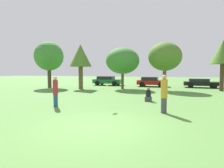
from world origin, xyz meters
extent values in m
plane|color=#54843D|center=(0.00, 0.00, 0.00)|extent=(120.00, 120.00, 0.00)
cylinder|color=navy|center=(-3.90, 3.06, 0.36)|extent=(0.25, 0.25, 0.72)
cylinder|color=#A52633|center=(-3.90, 3.06, 1.16)|extent=(0.29, 0.29, 0.88)
sphere|color=beige|center=(-3.90, 3.06, 1.70)|extent=(0.24, 0.24, 0.24)
cylinder|color=#3F3F47|center=(2.32, 3.11, 0.39)|extent=(0.28, 0.28, 0.77)
cylinder|color=#BF8C26|center=(2.32, 3.11, 1.24)|extent=(0.33, 0.33, 0.94)
sphere|color=tan|center=(2.32, 3.11, 1.82)|extent=(0.24, 0.24, 0.24)
cylinder|color=orange|center=(-0.76, 3.22, 1.33)|extent=(0.30, 0.30, 0.15)
cube|color=#3F3F47|center=(1.22, 6.64, 0.16)|extent=(0.47, 0.39, 0.32)
cylinder|color=black|center=(1.22, 6.64, 0.55)|extent=(0.35, 0.35, 0.46)
sphere|color=#8C6647|center=(1.22, 6.64, 0.88)|extent=(0.21, 0.21, 0.21)
cylinder|color=#473323|center=(-11.91, 14.10, 1.48)|extent=(0.45, 0.45, 2.96)
sphere|color=#3D7F33|center=(-11.91, 14.10, 3.96)|extent=(3.63, 3.63, 3.63)
cylinder|color=brown|center=(-7.31, 13.62, 1.31)|extent=(0.51, 0.51, 2.62)
cone|color=#4C7528|center=(-7.31, 13.62, 3.92)|extent=(2.59, 2.59, 2.59)
cylinder|color=brown|center=(-2.60, 15.09, 1.11)|extent=(0.31, 0.31, 2.22)
ellipsoid|color=#3D7F33|center=(-2.60, 15.09, 3.30)|extent=(3.94, 3.94, 3.08)
cylinder|color=brown|center=(2.19, 14.76, 1.35)|extent=(0.38, 0.38, 2.69)
ellipsoid|color=#4C7528|center=(2.19, 14.76, 3.68)|extent=(3.59, 3.59, 3.09)
cylinder|color=#473323|center=(7.99, 15.51, 1.43)|extent=(0.41, 0.41, 2.85)
cone|color=#4C7528|center=(7.99, 15.51, 4.09)|extent=(2.47, 2.47, 2.47)
cube|color=#196633|center=(-5.88, 19.75, 0.59)|extent=(4.28, 2.00, 0.59)
cube|color=black|center=(-6.20, 19.76, 1.10)|extent=(2.38, 1.69, 0.44)
cylinder|color=black|center=(-4.54, 20.59, 0.35)|extent=(0.70, 0.23, 0.69)
cylinder|color=black|center=(-4.62, 18.79, 0.35)|extent=(0.70, 0.23, 0.69)
cylinder|color=black|center=(-7.14, 20.71, 0.35)|extent=(0.70, 0.23, 0.69)
cylinder|color=black|center=(-7.23, 18.90, 0.35)|extent=(0.70, 0.23, 0.69)
cube|color=red|center=(0.55, 19.24, 0.57)|extent=(3.96, 2.05, 0.56)
cube|color=black|center=(0.25, 19.25, 1.07)|extent=(2.21, 1.75, 0.44)
cylinder|color=black|center=(1.79, 20.12, 0.34)|extent=(0.68, 0.22, 0.67)
cylinder|color=black|center=(1.71, 18.25, 0.34)|extent=(0.68, 0.22, 0.67)
cylinder|color=black|center=(-0.61, 20.23, 0.34)|extent=(0.68, 0.22, 0.67)
cylinder|color=black|center=(-0.70, 18.36, 0.34)|extent=(0.68, 0.22, 0.67)
cube|color=black|center=(6.66, 19.34, 0.51)|extent=(4.30, 1.92, 0.47)
cube|color=black|center=(6.34, 19.35, 0.94)|extent=(2.39, 1.62, 0.38)
cylinder|color=black|center=(8.01, 20.14, 0.33)|extent=(0.66, 0.23, 0.65)
cylinder|color=black|center=(7.93, 18.42, 0.33)|extent=(0.66, 0.23, 0.65)
cylinder|color=black|center=(5.39, 20.26, 0.33)|extent=(0.66, 0.23, 0.65)
cylinder|color=black|center=(5.31, 18.53, 0.33)|extent=(0.66, 0.23, 0.65)
camera|label=1|loc=(2.43, -6.68, 2.15)|focal=30.25mm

